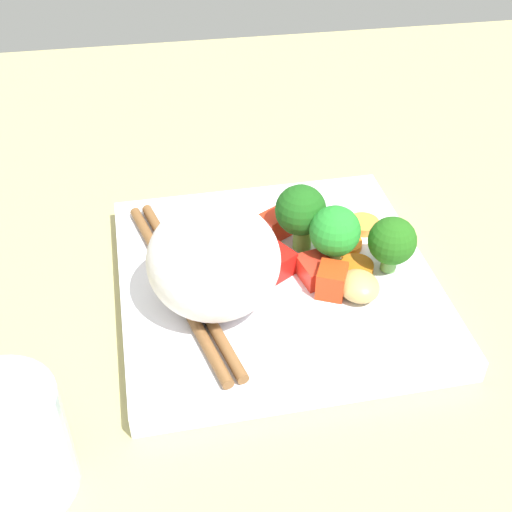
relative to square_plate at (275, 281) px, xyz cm
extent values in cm
cube|color=tan|center=(0.00, 0.00, -2.00)|extent=(110.00, 110.00, 2.00)
cube|color=white|center=(0.00, 0.00, 0.00)|extent=(25.79, 25.79, 1.99)
ellipsoid|color=white|center=(-5.24, -2.79, 5.25)|extent=(10.28, 10.26, 8.50)
cylinder|color=#71B056|center=(9.16, -1.08, 1.91)|extent=(1.89, 2.00, 2.02)
sphere|color=#226118|center=(9.12, -1.17, 3.94)|extent=(3.89, 3.89, 3.89)
cylinder|color=#649149|center=(4.59, 0.10, 2.11)|extent=(2.22, 2.28, 2.35)
sphere|color=#248A2B|center=(4.71, 0.28, 4.59)|extent=(4.11, 4.11, 4.11)
cylinder|color=#74B043|center=(2.82, 2.91, 2.15)|extent=(1.90, 2.03, 2.41)
sphere|color=#1B5818|center=(2.53, 2.78, 4.94)|extent=(4.22, 4.22, 4.22)
cylinder|color=orange|center=(8.72, 4.60, 1.36)|extent=(3.93, 3.93, 0.74)
cylinder|color=orange|center=(6.33, 2.36, 1.30)|extent=(4.11, 4.11, 0.62)
cylinder|color=orange|center=(6.50, -0.89, 1.35)|extent=(2.81, 2.81, 0.71)
cylinder|color=orange|center=(4.72, 5.53, 1.35)|extent=(3.74, 3.74, 0.70)
cube|color=red|center=(3.01, -1.24, 1.85)|extent=(3.02, 3.48, 1.71)
cube|color=red|center=(0.19, 0.28, 2.00)|extent=(3.44, 3.43, 2.01)
cube|color=red|center=(0.93, 4.94, 2.09)|extent=(3.24, 3.03, 2.18)
cube|color=red|center=(3.81, -3.10, 2.18)|extent=(2.94, 3.07, 2.37)
ellipsoid|color=tan|center=(5.80, -3.83, 1.98)|extent=(3.84, 4.06, 1.96)
ellipsoid|color=#B48344|center=(2.96, 6.62, 1.88)|extent=(3.92, 3.81, 1.76)
cylinder|color=brown|center=(-8.22, -0.81, 1.43)|extent=(6.45, 21.47, 0.87)
cylinder|color=brown|center=(-7.16, -0.53, 1.43)|extent=(6.45, 21.47, 0.87)
cylinder|color=silver|center=(-18.94, -15.20, 3.04)|extent=(7.05, 7.05, 8.07)
camera|label=1|loc=(-8.55, -41.01, 36.86)|focal=47.55mm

